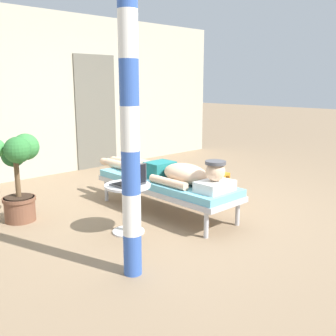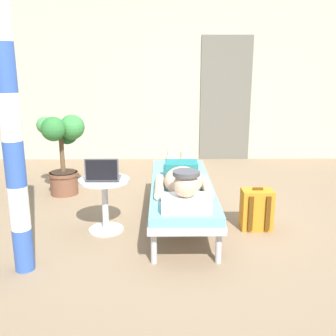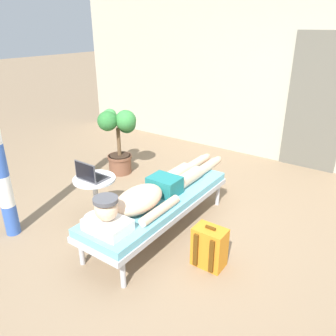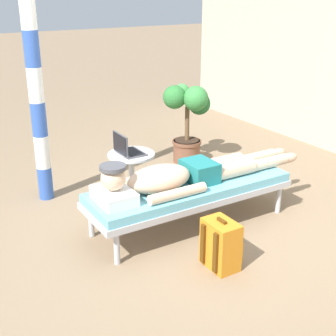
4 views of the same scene
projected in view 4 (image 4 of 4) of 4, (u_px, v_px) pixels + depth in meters
name	position (u px, v px, depth m)	size (l,w,h in m)	color
ground_plane	(192.00, 231.00, 4.34)	(40.00, 40.00, 0.00)	#8C7256
lounge_chair	(190.00, 190.00, 4.36)	(0.63, 1.96, 0.42)	#B7B7BC
person_reclining	(181.00, 175.00, 4.25)	(0.53, 2.17, 0.33)	white
side_table	(132.00, 169.00, 4.84)	(0.48, 0.48, 0.52)	silver
laptop	(126.00, 149.00, 4.73)	(0.31, 0.24, 0.23)	#4C4C51
backpack	(221.00, 245.00, 3.74)	(0.30, 0.26, 0.42)	orange
potted_plant	(188.00, 116.00, 5.83)	(0.58, 0.60, 0.99)	brown
porch_post	(35.00, 85.00, 4.59)	(0.15, 0.15, 2.42)	#3359B2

